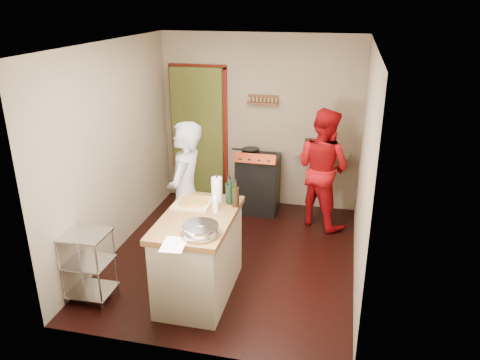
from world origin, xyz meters
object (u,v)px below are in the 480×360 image
Objects in this scene: stove at (258,183)px; island at (199,253)px; wire_shelving at (88,263)px; person_stripe at (186,195)px; person_red at (323,168)px.

island is at bearing -95.26° from stove.
person_stripe is at bearing 51.37° from wire_shelving.
stove is 2.94m from wire_shelving.
stove is 0.59× the size of person_red.
island is at bearing 93.58° from person_red.
wire_shelving is 1.32m from person_stripe.
stove is at bearing 19.63° from person_red.
island is 0.80m from person_stripe.
wire_shelving is at bearing 79.74° from person_red.
person_stripe is (-0.55, -1.65, 0.44)m from stove.
person_red reaches higher than wire_shelving.
person_stripe is at bearing -108.51° from stove.
island is at bearing 18.12° from wire_shelving.
stove is at bearing 63.15° from wire_shelving.
stove is 1.80m from person_stripe.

